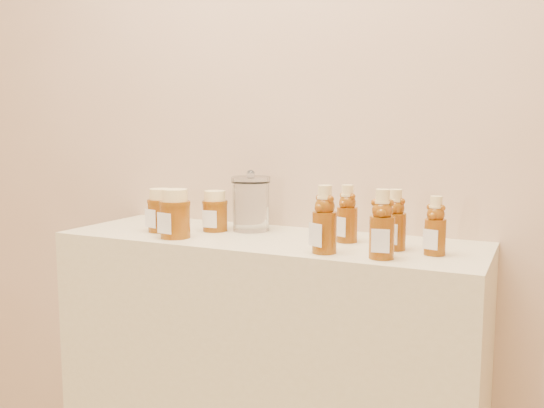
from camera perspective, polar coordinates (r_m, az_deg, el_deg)
The scene contains 11 objects.
wall_back at distance 1.79m, azimuth 2.34°, elevation 12.10°, with size 3.50×0.02×2.70m, color tan.
display_table at distance 1.77m, azimuth -0.50°, elevation -17.82°, with size 1.20×0.40×0.90m, color beige.
bear_bottle_back_left at distance 1.56m, azimuth 7.47°, elevation -0.58°, with size 0.06×0.06×0.18m, color #6B3308, non-canonical shape.
bear_bottle_back_mid at distance 1.48m, azimuth 12.12°, elevation -1.14°, with size 0.06×0.06×0.17m, color #6B3308, non-canonical shape.
bear_bottle_back_right at distance 1.44m, azimuth 15.89°, elevation -1.70°, with size 0.06×0.06×0.16m, color #6B3308, non-canonical shape.
bear_bottle_front_left at distance 1.41m, azimuth 5.24°, elevation -1.08°, with size 0.06×0.06×0.19m, color #6B3308, non-canonical shape.
bear_bottle_front_right at distance 1.37m, azimuth 10.85°, elevation -1.52°, with size 0.06×0.06×0.19m, color #6B3308, non-canonical shape.
honey_jar_left at distance 1.74m, azimuth -10.93°, elevation -0.61°, with size 0.08×0.08×0.13m, color #6B3308, non-canonical shape.
honey_jar_back at distance 1.73m, azimuth -5.67°, elevation -0.69°, with size 0.08×0.08×0.12m, color #6B3308, non-canonical shape.
honey_jar_front at distance 1.63m, azimuth -9.58°, elevation -0.94°, with size 0.09×0.09×0.14m, color #6B3308, non-canonical shape.
glass_canister at distance 1.72m, azimuth -2.11°, elevation 0.26°, with size 0.12×0.12×0.18m, color white, non-canonical shape.
Camera 1 is at (0.70, 0.11, 1.20)m, focal length 38.00 mm.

